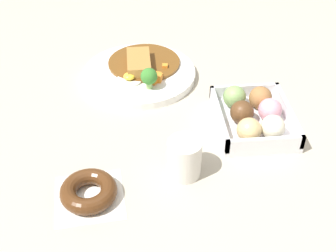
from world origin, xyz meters
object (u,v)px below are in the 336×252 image
Objects in this scene: chocolate_ring_donut at (89,192)px; coffee_mug at (184,158)px; curry_plate at (140,72)px; donut_box at (254,116)px.

coffee_mug is at bearing -75.28° from chocolate_ring_donut.
curry_plate is 2.09× the size of chocolate_ring_donut.
coffee_mug is (0.05, -0.17, 0.02)m from chocolate_ring_donut.
coffee_mug is at bearing 127.98° from donut_box.
chocolate_ring_donut is at bearing 104.72° from coffee_mug.
donut_box reaches higher than chocolate_ring_donut.
chocolate_ring_donut is 0.18m from coffee_mug.
curry_plate is at bearing -15.46° from chocolate_ring_donut.
coffee_mug is (-0.33, -0.07, 0.02)m from curry_plate.
donut_box is at bearing -132.53° from curry_plate.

